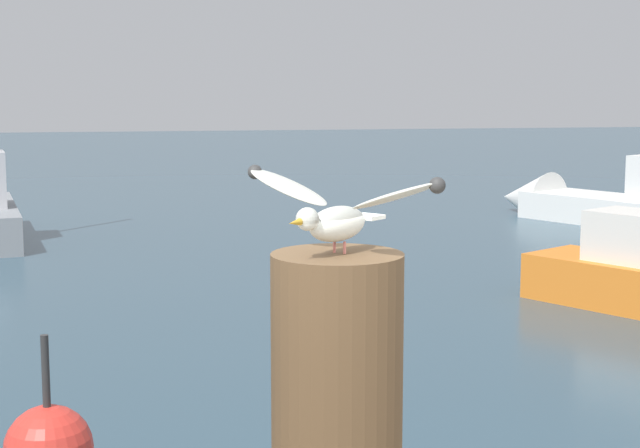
# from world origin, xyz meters

# --- Properties ---
(mooring_post) EXTENTS (0.38, 0.38, 0.83)m
(mooring_post) POSITION_xyz_m (-0.59, -0.25, 1.98)
(mooring_post) COLOR #4C3823
(mooring_post) RESTS_ON harbor_quay
(seagull) EXTENTS (0.52, 0.58, 0.23)m
(seagull) POSITION_xyz_m (-0.59, -0.26, 2.52)
(seagull) COLOR #C66860
(seagull) RESTS_ON mooring_post
(boat_white) EXTENTS (4.03, 5.96, 3.86)m
(boat_white) POSITION_xyz_m (8.71, 16.12, 0.40)
(boat_white) COLOR silver
(boat_white) RESTS_ON ground_plane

